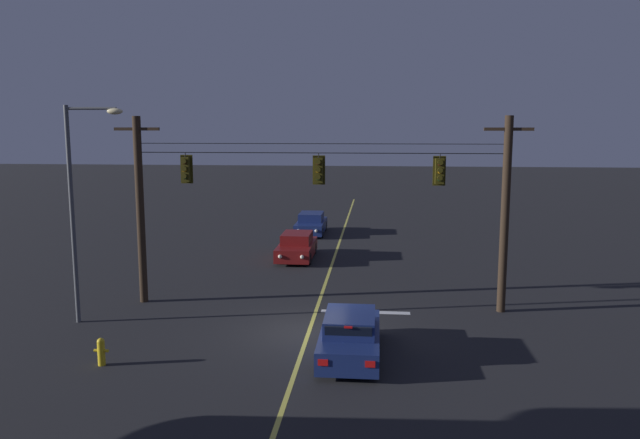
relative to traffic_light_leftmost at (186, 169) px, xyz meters
name	(u,v)px	position (x,y,z in m)	size (l,w,h in m)	color
ground_plane	(309,331)	(5.17, -3.02, -5.38)	(180.00, 180.00, 0.00)	black
lane_centre_stripe	(330,271)	(5.17, 6.02, -5.38)	(0.14, 60.00, 0.01)	#D1C64C
stop_bar_paint	(365,312)	(7.07, -0.58, -5.38)	(3.40, 0.36, 0.01)	silver
signal_span_assembly	(318,209)	(5.17, 0.02, -1.52)	(15.95, 0.32, 7.43)	#2D2116
traffic_light_leftmost	(186,169)	(0.00, 0.00, 0.00)	(0.48, 0.41, 1.22)	black
traffic_light_left_inner	(319,170)	(5.21, 0.00, 0.00)	(0.48, 0.41, 1.22)	black
traffic_light_centre	(440,171)	(9.78, 0.00, 0.00)	(0.48, 0.41, 1.22)	black
car_waiting_near_lane	(350,336)	(6.69, -5.19, -4.73)	(1.80, 4.33, 1.39)	navy
car_oncoming_lead	(297,247)	(3.19, 8.73, -4.73)	(1.80, 4.42, 1.39)	maroon
car_oncoming_trailing	(311,224)	(3.11, 16.53, -4.73)	(1.80, 4.42, 1.39)	navy
street_lamp_corner	(80,194)	(-2.97, -2.77, -0.70)	(2.11, 0.30, 7.77)	#4C4F54
fire_hydrant	(101,351)	(-0.63, -6.63, -4.94)	(0.44, 0.22, 0.84)	gold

